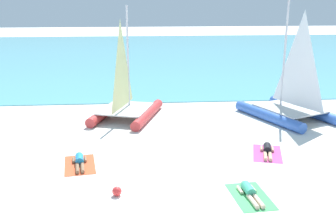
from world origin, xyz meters
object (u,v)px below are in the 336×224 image
object	(u,v)px
sunbather_left	(80,161)
towel_right	(267,153)
towel_left	(80,165)
towel_middle	(250,196)
sunbather_middle	(250,192)
sailboat_blue	(289,101)
sunbather_right	(267,150)
beach_ball	(117,191)
sailboat_red	(126,102)

from	to	relation	value
sunbather_left	towel_right	distance (m)	7.34
towel_left	towel_middle	size ratio (longest dim) A/B	1.00
towel_left	sunbather_middle	world-z (taller)	sunbather_middle
sailboat_blue	towel_left	xyz separation A→B (m)	(-9.88, -5.18, -0.89)
sunbather_right	beach_ball	bearing A→B (deg)	-136.01
sunbather_right	sunbather_left	bearing A→B (deg)	-159.92
sailboat_blue	sunbather_left	world-z (taller)	sailboat_blue
towel_middle	sunbather_middle	bearing A→B (deg)	94.94
sailboat_blue	towel_left	size ratio (longest dim) A/B	3.18
sunbather_middle	towel_right	distance (m)	3.79
sunbather_left	sunbather_middle	distance (m)	6.37
towel_left	towel_right	world-z (taller)	same
sailboat_red	sunbather_left	world-z (taller)	sailboat_red
towel_middle	sunbather_right	bearing A→B (deg)	64.57
sunbather_middle	towel_left	bearing A→B (deg)	148.26
sailboat_red	sunbather_middle	distance (m)	9.66
sunbather_middle	beach_ball	bearing A→B (deg)	170.47
sunbather_left	beach_ball	bearing A→B (deg)	-68.52
sunbather_right	sailboat_blue	bearing A→B (deg)	76.68
towel_middle	towel_right	bearing A→B (deg)	64.41
beach_ball	sunbather_left	bearing A→B (deg)	119.99
sailboat_red	sailboat_blue	size ratio (longest dim) A/B	0.93
sunbather_right	towel_left	bearing A→B (deg)	-159.40
sailboat_blue	beach_ball	xyz separation A→B (m)	(-8.40, -7.70, -0.75)
sailboat_blue	towel_middle	size ratio (longest dim) A/B	3.18
towel_left	towel_middle	bearing A→B (deg)	-27.31
towel_left	beach_ball	world-z (taller)	beach_ball
towel_middle	towel_right	distance (m)	3.84
sailboat_blue	sailboat_red	bearing A→B (deg)	151.26
sunbather_left	sunbather_right	world-z (taller)	same
sailboat_blue	beach_ball	bearing A→B (deg)	-161.32
towel_middle	beach_ball	bearing A→B (deg)	174.51
sailboat_red	towel_middle	distance (m)	9.73
sailboat_blue	sunbather_right	xyz separation A→B (m)	(-2.55, -4.57, -0.77)
sunbather_middle	beach_ball	xyz separation A→B (m)	(-4.17, 0.33, 0.02)
sailboat_blue	beach_ball	world-z (taller)	sailboat_blue
sunbather_middle	towel_right	world-z (taller)	sunbather_middle
towel_middle	towel_right	world-z (taller)	same
sailboat_red	sunbather_right	world-z (taller)	sailboat_red
towel_left	beach_ball	distance (m)	2.93
sailboat_blue	towel_right	world-z (taller)	sailboat_blue
sunbather_right	beach_ball	size ratio (longest dim) A/B	5.13
sailboat_blue	beach_ball	size ratio (longest dim) A/B	20.02
sunbather_left	sailboat_red	bearing A→B (deg)	65.96
sunbather_middle	sunbather_right	size ratio (longest dim) A/B	1.01
sunbather_middle	towel_middle	bearing A→B (deg)	-90.00
sailboat_blue	sunbather_middle	bearing A→B (deg)	-141.62
sailboat_red	sunbather_right	bearing A→B (deg)	-25.04
sunbather_left	towel_middle	world-z (taller)	sunbather_left
towel_left	sunbather_middle	distance (m)	6.33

